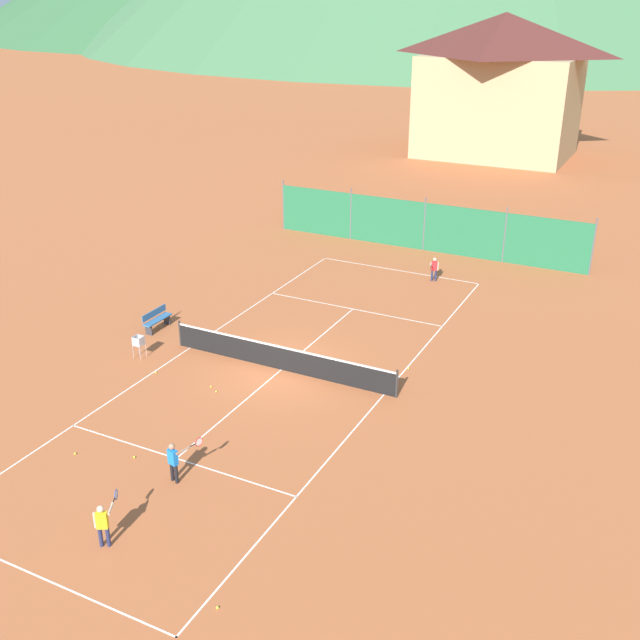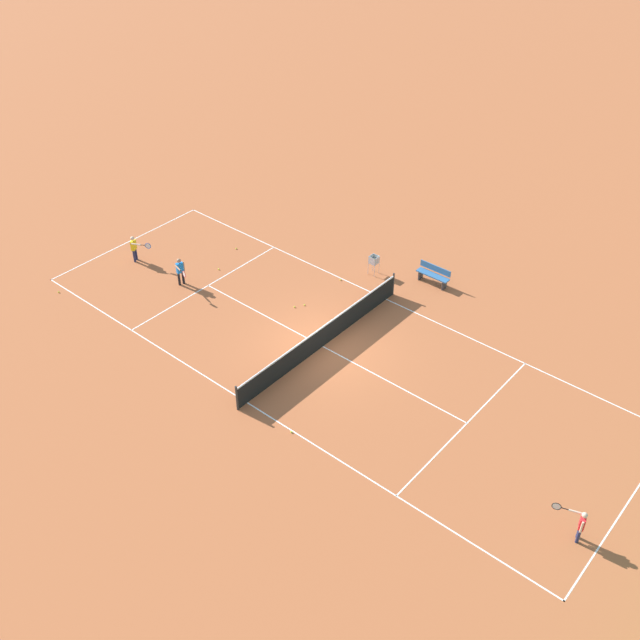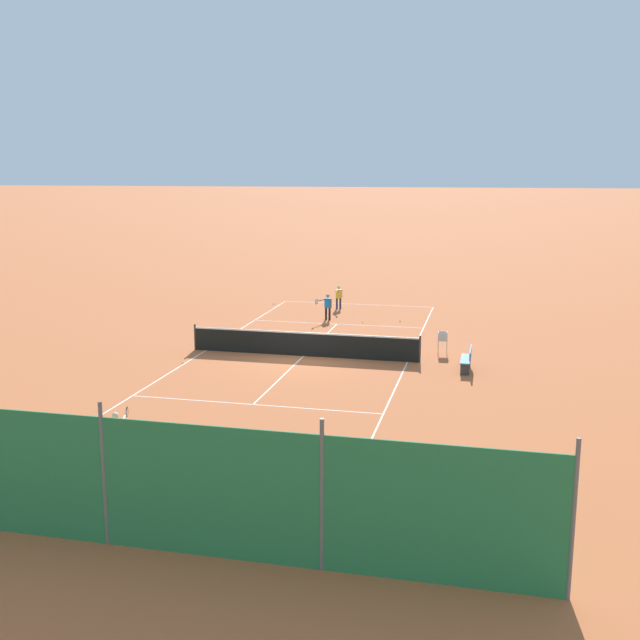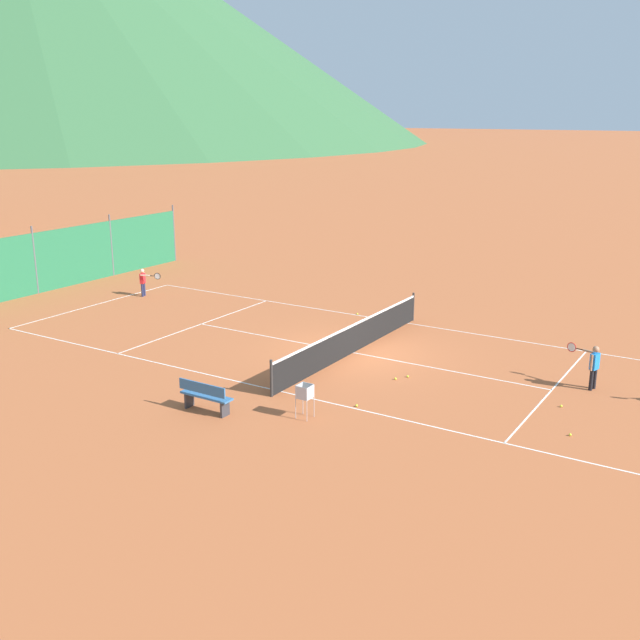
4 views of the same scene
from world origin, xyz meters
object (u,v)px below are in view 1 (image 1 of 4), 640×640
at_px(tennis_ball_by_net_left, 211,387).
at_px(tennis_ball_alley_left, 408,368).
at_px(tennis_ball_service_box, 216,392).
at_px(player_near_service, 103,522).
at_px(tennis_ball_far_corner, 75,454).
at_px(tennis_ball_mid_court, 134,457).
at_px(ball_hopper, 139,342).
at_px(player_near_baseline, 434,268).
at_px(player_far_baseline, 174,459).
at_px(courtside_bench, 157,319).
at_px(alpine_chalet, 500,83).
at_px(tennis_ball_near_corner, 217,608).
at_px(tennis_ball_alley_right, 156,373).
at_px(tennis_net, 281,358).

bearing_deg(tennis_ball_by_net_left, tennis_ball_alley_left, 37.83).
xyz_separation_m(tennis_ball_alley_left, tennis_ball_service_box, (-5.37, -4.67, 0.00)).
bearing_deg(tennis_ball_service_box, tennis_ball_alley_left, 41.02).
bearing_deg(player_near_service, tennis_ball_far_corner, 143.27).
xyz_separation_m(tennis_ball_mid_court, ball_hopper, (-4.15, 5.37, 0.62)).
height_order(tennis_ball_alley_left, tennis_ball_far_corner, same).
height_order(player_near_baseline, tennis_ball_service_box, player_near_baseline).
bearing_deg(tennis_ball_alley_left, player_near_baseline, 103.24).
relative_size(player_far_baseline, tennis_ball_alley_left, 19.30).
relative_size(player_near_service, ball_hopper, 1.39).
xyz_separation_m(tennis_ball_service_box, tennis_ball_mid_court, (0.05, -4.44, 0.00)).
height_order(tennis_ball_by_net_left, courtside_bench, courtside_bench).
bearing_deg(alpine_chalet, tennis_ball_near_corner, -81.83).
bearing_deg(tennis_ball_near_corner, tennis_ball_by_net_left, 125.18).
xyz_separation_m(player_near_service, tennis_ball_service_box, (-1.91, 7.77, -0.69)).
distance_m(tennis_ball_alley_right, tennis_ball_service_box, 2.78).
xyz_separation_m(tennis_ball_near_corner, alpine_chalet, (-7.57, 52.73, 5.79)).
bearing_deg(player_near_service, tennis_ball_alley_left, 74.47).
relative_size(tennis_ball_alley_left, ball_hopper, 0.07).
height_order(player_far_baseline, tennis_ball_near_corner, player_far_baseline).
relative_size(tennis_net, player_far_baseline, 7.21).
distance_m(tennis_ball_alley_left, courtside_bench, 10.62).
height_order(tennis_ball_service_box, tennis_ball_near_corner, same).
height_order(player_near_baseline, tennis_ball_far_corner, player_near_baseline).
bearing_deg(courtside_bench, player_near_baseline, 51.20).
bearing_deg(player_near_service, tennis_ball_near_corner, -8.04).
bearing_deg(tennis_ball_alley_right, player_near_service, -59.50).
relative_size(tennis_ball_far_corner, ball_hopper, 0.07).
bearing_deg(tennis_net, tennis_ball_alley_right, -149.48).
bearing_deg(tennis_ball_alley_right, tennis_ball_service_box, -3.62).
height_order(tennis_ball_service_box, courtside_bench, courtside_bench).
relative_size(tennis_net, player_near_service, 7.42).
bearing_deg(tennis_ball_alley_right, ball_hopper, 150.41).
bearing_deg(tennis_ball_mid_court, tennis_ball_by_net_left, 95.13).
distance_m(tennis_ball_mid_court, tennis_ball_far_corner, 1.85).
bearing_deg(ball_hopper, tennis_ball_by_net_left, -10.81).
height_order(player_far_baseline, ball_hopper, player_far_baseline).
xyz_separation_m(player_near_baseline, tennis_ball_mid_court, (-3.18, -18.20, -0.66)).
bearing_deg(tennis_net, player_near_service, -86.00).
relative_size(tennis_ball_by_net_left, alpine_chalet, 0.01).
bearing_deg(tennis_ball_service_box, tennis_ball_near_corner, -55.81).
height_order(player_near_service, ball_hopper, player_near_service).
xyz_separation_m(player_near_baseline, alpine_chalet, (-5.17, 30.67, 5.13)).
relative_size(tennis_net, tennis_ball_near_corner, 139.09).
xyz_separation_m(tennis_ball_service_box, ball_hopper, (-4.10, 0.93, 0.62)).
bearing_deg(ball_hopper, tennis_ball_far_corner, -68.06).
xyz_separation_m(tennis_ball_service_box, courtside_bench, (-5.15, 3.33, 0.42)).
bearing_deg(tennis_ball_near_corner, courtside_bench, 132.85).
distance_m(tennis_ball_by_net_left, alpine_chalet, 44.61).
bearing_deg(tennis_ball_mid_court, alpine_chalet, 92.33).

